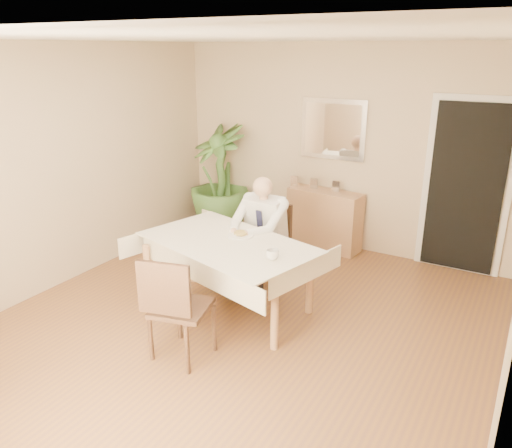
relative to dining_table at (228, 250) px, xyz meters
The scene contains 17 objects.
room 0.73m from the dining_table, 43.71° to the right, with size 5.00×5.02×2.60m.
doorway 2.88m from the dining_table, 50.75° to the left, with size 0.96×0.07×2.10m.
mirror 2.40m from the dining_table, 85.95° to the left, with size 0.86×0.04×0.76m.
dining_table is the anchor object (origin of this frame).
chair_far 0.90m from the dining_table, 90.00° to the left, with size 0.45×0.45×0.89m.
chair_near 0.95m from the dining_table, 84.89° to the right, with size 0.55×0.55×0.95m.
seated_man 0.59m from the dining_table, 90.00° to the left, with size 0.48×0.72×1.24m.
plate 0.22m from the dining_table, 81.83° to the left, with size 0.26×0.26×0.02m, color white.
food 0.23m from the dining_table, 81.83° to the left, with size 0.14×0.14×0.06m, color olive.
knife 0.19m from the dining_table, 63.36° to the left, with size 0.01×0.01×0.13m, color silver.
fork 0.18m from the dining_table, 95.01° to the left, with size 0.01×0.01×0.13m, color silver.
coffee_mug 0.61m from the dining_table, 15.36° to the right, with size 0.11×0.11×0.09m, color white.
sideboard 2.10m from the dining_table, 85.66° to the left, with size 0.97×0.33×0.78m, color #AE7D50.
photo_frame_left 2.11m from the dining_table, 98.13° to the left, with size 0.10×0.02×0.14m, color silver.
photo_frame_center 2.11m from the dining_table, 90.54° to the left, with size 0.10×0.02×0.14m, color silver.
photo_frame_right 2.14m from the dining_table, 82.45° to the left, with size 0.10×0.02×0.14m, color silver.
potted_palm 2.35m from the dining_table, 126.02° to the left, with size 0.86×0.86×1.54m, color #395F27.
Camera 1 is at (2.23, -3.50, 2.54)m, focal length 35.00 mm.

